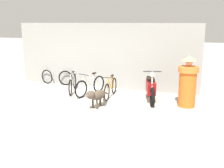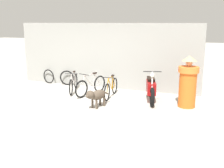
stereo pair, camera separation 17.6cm
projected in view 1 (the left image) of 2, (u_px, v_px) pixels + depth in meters
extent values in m
plane|color=#ADA89E|center=(70.00, 108.00, 8.23)|extent=(60.00, 60.00, 0.00)
cube|color=gray|center=(103.00, 56.00, 10.63)|extent=(7.66, 0.20, 2.61)
torus|color=black|center=(70.00, 88.00, 9.57)|extent=(0.24, 0.59, 0.61)
torus|color=black|center=(75.00, 81.00, 10.63)|extent=(0.24, 0.59, 0.61)
cylinder|color=beige|center=(72.00, 80.00, 9.94)|extent=(0.20, 0.51, 0.51)
cylinder|color=beige|center=(73.00, 79.00, 10.24)|extent=(0.07, 0.14, 0.46)
cylinder|color=beige|center=(72.00, 74.00, 9.94)|extent=(0.23, 0.60, 0.06)
cylinder|color=beige|center=(74.00, 83.00, 10.44)|extent=(0.16, 0.40, 0.07)
cylinder|color=beige|center=(74.00, 77.00, 10.44)|extent=(0.13, 0.31, 0.43)
cylinder|color=beige|center=(70.00, 81.00, 9.60)|extent=(0.09, 0.19, 0.45)
cube|color=black|center=(73.00, 72.00, 10.24)|extent=(0.12, 0.19, 0.05)
cylinder|color=black|center=(71.00, 74.00, 9.62)|extent=(0.44, 0.17, 0.02)
torus|color=black|center=(81.00, 89.00, 9.27)|extent=(0.23, 0.63, 0.64)
torus|color=black|center=(99.00, 84.00, 10.07)|extent=(0.23, 0.63, 0.64)
cylinder|color=beige|center=(88.00, 82.00, 9.53)|extent=(0.17, 0.49, 0.53)
cylinder|color=beige|center=(93.00, 81.00, 9.76)|extent=(0.06, 0.13, 0.49)
cylinder|color=beige|center=(89.00, 75.00, 9.51)|extent=(0.19, 0.57, 0.06)
cylinder|color=beige|center=(96.00, 85.00, 9.92)|extent=(0.13, 0.37, 0.08)
cylinder|color=beige|center=(96.00, 79.00, 9.91)|extent=(0.11, 0.30, 0.45)
cylinder|color=beige|center=(82.00, 82.00, 9.28)|extent=(0.08, 0.18, 0.47)
cube|color=black|center=(94.00, 73.00, 9.74)|extent=(0.12, 0.19, 0.05)
cylinder|color=black|center=(84.00, 75.00, 9.27)|extent=(0.45, 0.15, 0.02)
torus|color=black|center=(107.00, 92.00, 8.93)|extent=(0.09, 0.61, 0.61)
torus|color=black|center=(114.00, 86.00, 9.85)|extent=(0.09, 0.61, 0.61)
cylinder|color=orange|center=(110.00, 84.00, 9.24)|extent=(0.06, 0.48, 0.51)
cylinder|color=orange|center=(112.00, 83.00, 9.51)|extent=(0.04, 0.13, 0.46)
cylinder|color=orange|center=(110.00, 78.00, 9.23)|extent=(0.07, 0.56, 0.06)
cylinder|color=orange|center=(113.00, 87.00, 9.68)|extent=(0.05, 0.37, 0.07)
cylinder|color=orange|center=(113.00, 81.00, 9.67)|extent=(0.05, 0.29, 0.43)
cylinder|color=orange|center=(107.00, 86.00, 8.95)|extent=(0.04, 0.17, 0.45)
cube|color=black|center=(112.00, 76.00, 9.49)|extent=(0.08, 0.18, 0.05)
cylinder|color=black|center=(108.00, 78.00, 8.96)|extent=(0.46, 0.06, 0.02)
torus|color=black|center=(152.00, 97.00, 8.35)|extent=(0.29, 0.63, 0.62)
torus|color=black|center=(149.00, 88.00, 9.55)|extent=(0.29, 0.63, 0.62)
cube|color=maroon|center=(151.00, 87.00, 8.91)|extent=(0.51, 0.91, 0.40)
cube|color=black|center=(151.00, 79.00, 9.00)|extent=(0.39, 0.60, 0.10)
cylinder|color=silver|center=(152.00, 81.00, 8.46)|extent=(0.09, 0.15, 0.61)
cylinder|color=silver|center=(152.00, 94.00, 8.42)|extent=(0.10, 0.22, 0.21)
cylinder|color=black|center=(152.00, 71.00, 8.44)|extent=(0.56, 0.19, 0.03)
sphere|color=silver|center=(152.00, 75.00, 8.43)|extent=(0.17, 0.17, 0.14)
ellipsoid|color=#4C3F33|center=(99.00, 95.00, 8.26)|extent=(0.47, 0.66, 0.31)
cylinder|color=#4C3F33|center=(97.00, 105.00, 8.12)|extent=(0.08, 0.08, 0.28)
cylinder|color=#4C3F33|center=(93.00, 104.00, 8.22)|extent=(0.08, 0.08, 0.28)
cylinder|color=#4C3F33|center=(104.00, 102.00, 8.41)|extent=(0.08, 0.08, 0.28)
cylinder|color=#4C3F33|center=(100.00, 101.00, 8.51)|extent=(0.08, 0.08, 0.28)
sphere|color=#4C3F33|center=(91.00, 95.00, 7.95)|extent=(0.33, 0.33, 0.26)
ellipsoid|color=#4C3F33|center=(88.00, 96.00, 7.87)|extent=(0.14, 0.17, 0.10)
cylinder|color=#4C3F33|center=(106.00, 93.00, 8.58)|extent=(0.12, 0.27, 0.17)
cylinder|color=orange|center=(187.00, 87.00, 8.29)|extent=(0.71, 0.71, 1.29)
cylinder|color=orange|center=(189.00, 69.00, 8.16)|extent=(0.83, 0.83, 0.18)
sphere|color=tan|center=(189.00, 63.00, 8.11)|extent=(0.27, 0.27, 0.21)
cone|color=tan|center=(189.00, 58.00, 8.08)|extent=(0.60, 0.60, 0.16)
torus|color=black|center=(66.00, 78.00, 11.16)|extent=(0.63, 0.16, 0.63)
torus|color=black|center=(47.00, 77.00, 11.46)|extent=(0.61, 0.17, 0.62)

